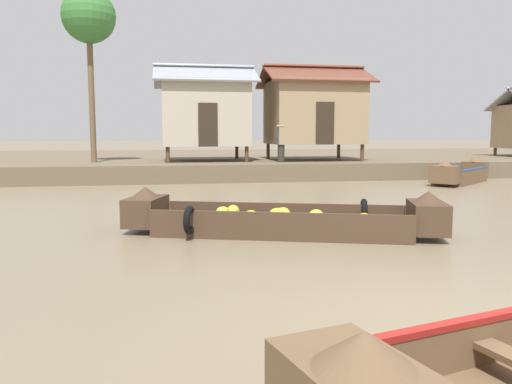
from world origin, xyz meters
The scene contains 8 objects.
ground_plane centered at (0.00, 10.00, 0.00)m, with size 300.00×300.00×0.00m, color #7A6B51.
riverbank_strip centered at (0.00, 25.28, 0.36)m, with size 160.00×20.00×0.71m, color brown.
banana_boat centered at (-0.74, 5.18, 0.28)m, with size 5.98×2.91×0.86m.
fishing_skiff_distant centered at (8.46, 13.77, 0.35)m, with size 3.81×3.42×0.96m.
stilt_house_left centered at (-1.08, 18.66, 2.87)m, with size 4.41×3.85×4.24m.
stilt_house_mid_left centered at (3.87, 18.39, 2.94)m, with size 4.69×3.93×4.30m.
palm_tree_mid centered at (-5.84, 18.31, 6.65)m, with size 2.20×2.20×7.14m.
vendor_person centered at (2.00, 16.86, 1.64)m, with size 0.44×0.44×1.66m.
Camera 1 is at (-2.87, -3.90, 1.87)m, focal length 35.10 mm.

